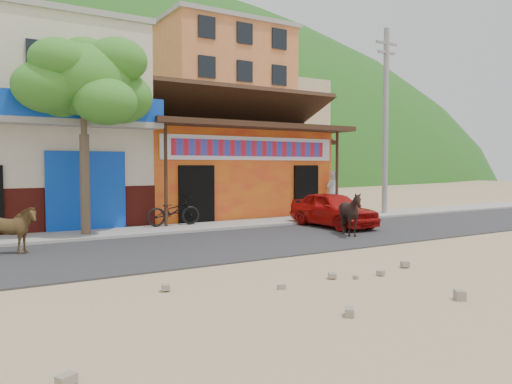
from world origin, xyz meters
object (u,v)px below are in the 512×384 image
at_px(cow_tan, 6,231).
at_px(red_car, 333,209).
at_px(scooter, 174,211).
at_px(tree, 84,134).
at_px(cow_dark, 351,214).
at_px(utility_pole, 386,121).
at_px(pedestrian, 332,192).

height_order(cow_tan, red_car, red_car).
xyz_separation_m(cow_tan, scooter, (5.42, 2.75, -0.00)).
distance_m(tree, cow_dark, 8.38).
relative_size(tree, utility_pole, 0.75).
relative_size(utility_pole, cow_dark, 5.94).
height_order(tree, utility_pole, utility_pole).
bearing_deg(red_car, scooter, 152.55).
bearing_deg(pedestrian, tree, -8.68).
height_order(tree, cow_dark, tree).
xyz_separation_m(tree, cow_dark, (6.93, -4.04, -2.41)).
relative_size(cow_tan, pedestrian, 0.74).
relative_size(utility_pole, cow_tan, 5.79).
xyz_separation_m(tree, utility_pole, (12.80, 0.20, 1.00)).
distance_m(utility_pole, red_car, 6.34).
relative_size(cow_tan, scooter, 0.72).
relative_size(cow_tan, red_car, 0.38).
height_order(scooter, pedestrian, pedestrian).
bearing_deg(red_car, tree, 166.77).
xyz_separation_m(tree, scooter, (3.08, 0.63, -2.50)).
height_order(tree, red_car, tree).
relative_size(tree, scooter, 3.13).
xyz_separation_m(tree, red_car, (7.97, -2.00, -2.46)).
bearing_deg(cow_dark, cow_tan, -127.40).
bearing_deg(red_car, cow_tan, -178.49).
relative_size(utility_pole, scooter, 4.18).
bearing_deg(tree, cow_tan, -137.79).
height_order(utility_pole, pedestrian, utility_pole).
height_order(utility_pole, cow_tan, utility_pole).
relative_size(cow_tan, cow_dark, 1.02).
distance_m(cow_tan, scooter, 6.07).
bearing_deg(cow_dark, tree, -145.90).
relative_size(cow_dark, red_car, 0.37).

